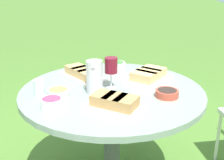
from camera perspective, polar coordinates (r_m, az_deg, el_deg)
dining_table at (r=1.84m, az=0.00°, el=-5.39°), size 1.16×1.16×0.77m
water_pitcher at (r=1.70m, az=-3.58°, el=0.64°), size 0.11×0.10×0.20m
wine_glass at (r=1.75m, az=-0.19°, el=2.84°), size 0.08×0.08×0.20m
platter_bread_main at (r=1.50m, az=0.50°, el=-4.71°), size 0.30×0.35×0.08m
platter_charcuterie at (r=1.97m, az=-6.07°, el=1.25°), size 0.38×0.38×0.08m
platter_sandwich_side at (r=1.93m, az=7.44°, el=0.85°), size 0.39×0.36×0.08m
bowl_fries at (r=1.71m, az=-10.85°, el=-2.41°), size 0.14×0.14×0.04m
bowl_salad at (r=2.13m, az=0.90°, el=2.89°), size 0.13×0.13×0.07m
bowl_olives at (r=1.69m, az=11.10°, el=-2.60°), size 0.14×0.14×0.04m
bowl_dip_red at (r=1.56m, az=-12.15°, el=-4.48°), size 0.12×0.12×0.05m
cup_water_near at (r=1.75m, az=-14.57°, el=-1.39°), size 0.07×0.07×0.09m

